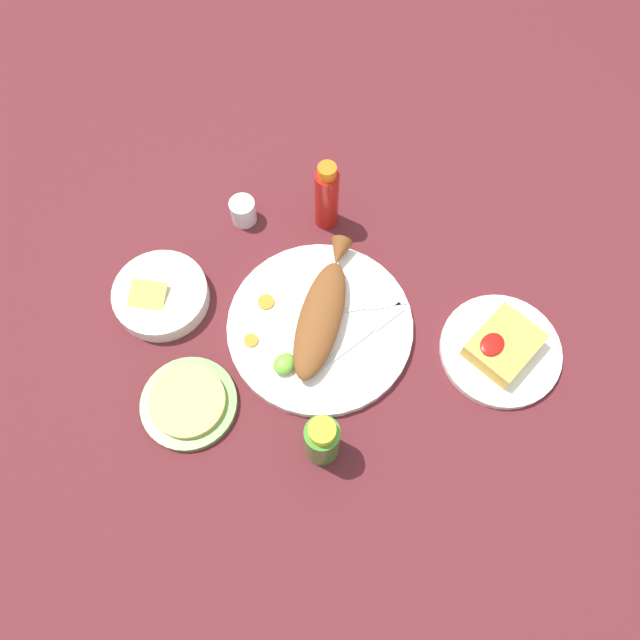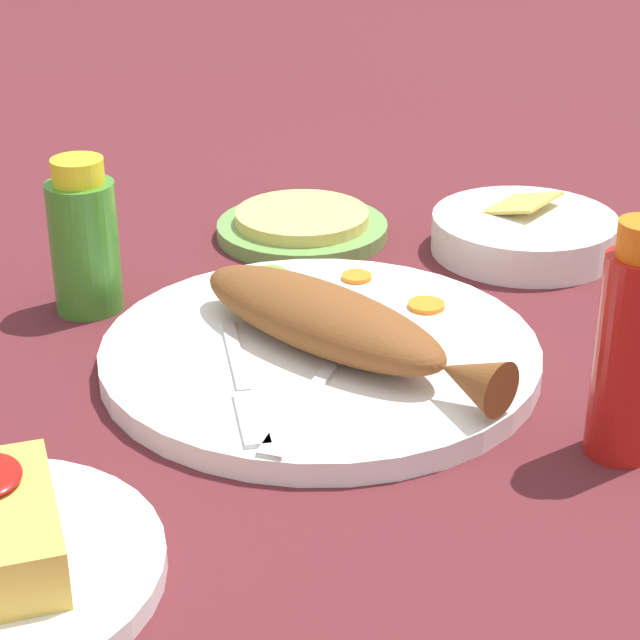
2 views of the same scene
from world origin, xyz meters
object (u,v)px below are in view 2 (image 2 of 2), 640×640
object	(u,v)px
hot_sauce_bottle_red	(630,348)
tortilla_plate	(302,230)
guacamole_bowl	(524,231)
fried_fish	(333,322)
fork_near	(309,397)
fork_far	(244,387)
hot_sauce_bottle_green	(84,240)
main_plate	(320,354)

from	to	relation	value
hot_sauce_bottle_red	tortilla_plate	distance (m)	0.45
guacamole_bowl	fried_fish	bearing A→B (deg)	124.65
fork_near	fork_far	distance (m)	0.05
fried_fish	fork_near	size ratio (longest dim) A/B	1.74
fork_far	hot_sauce_bottle_red	distance (m)	0.26
fork_near	fork_far	xyz separation A→B (m)	(0.03, 0.04, 0.00)
hot_sauce_bottle_green	tortilla_plate	xyz separation A→B (m)	(0.10, -0.22, -0.05)
main_plate	guacamole_bowl	world-z (taller)	guacamole_bowl
hot_sauce_bottle_red	hot_sauce_bottle_green	xyz separation A→B (m)	(0.33, 0.30, -0.02)
fried_fish	hot_sauce_bottle_red	xyz separation A→B (m)	(-0.17, -0.14, 0.04)
fork_far	hot_sauce_bottle_red	bearing A→B (deg)	67.85
fork_near	tortilla_plate	world-z (taller)	fork_near
tortilla_plate	main_plate	bearing A→B (deg)	165.77
tortilla_plate	fork_far	bearing A→B (deg)	155.83
guacamole_bowl	tortilla_plate	distance (m)	0.21
fork_far	guacamole_bowl	size ratio (longest dim) A/B	1.08
fried_fish	tortilla_plate	world-z (taller)	fried_fish
fork_near	fried_fish	bearing A→B (deg)	-174.97
main_plate	fork_far	bearing A→B (deg)	124.47
fork_near	guacamole_bowl	size ratio (longest dim) A/B	0.92
fork_near	hot_sauce_bottle_green	world-z (taller)	hot_sauce_bottle_green
hot_sauce_bottle_green	tortilla_plate	world-z (taller)	hot_sauce_bottle_green
fork_far	tortilla_plate	distance (m)	0.34
fork_near	hot_sauce_bottle_red	xyz separation A→B (m)	(-0.10, -0.18, 0.06)
fried_fish	fork_far	xyz separation A→B (m)	(-0.04, 0.08, -0.02)
fork_near	fork_far	world-z (taller)	same
fork_far	hot_sauce_bottle_red	xyz separation A→B (m)	(-0.13, -0.22, 0.06)
hot_sauce_bottle_red	guacamole_bowl	distance (m)	0.35
fried_fish	hot_sauce_bottle_green	world-z (taller)	hot_sauce_bottle_green
main_plate	hot_sauce_bottle_green	world-z (taller)	hot_sauce_bottle_green
main_plate	hot_sauce_bottle_red	world-z (taller)	hot_sauce_bottle_red
fork_near	guacamole_bowl	distance (m)	0.37
hot_sauce_bottle_red	fried_fish	bearing A→B (deg)	40.99
fork_far	fork_near	bearing A→B (deg)	61.24
fork_near	fork_far	size ratio (longest dim) A/B	0.85
main_plate	fork_near	distance (m)	0.09
fork_far	tortilla_plate	size ratio (longest dim) A/B	1.12
main_plate	guacamole_bowl	bearing A→B (deg)	-57.97
fork_far	main_plate	bearing A→B (deg)	132.16
fried_fish	fork_far	bearing A→B (deg)	86.75
main_plate	fried_fish	world-z (taller)	fried_fish
fork_far	hot_sauce_bottle_green	size ratio (longest dim) A/B	1.42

